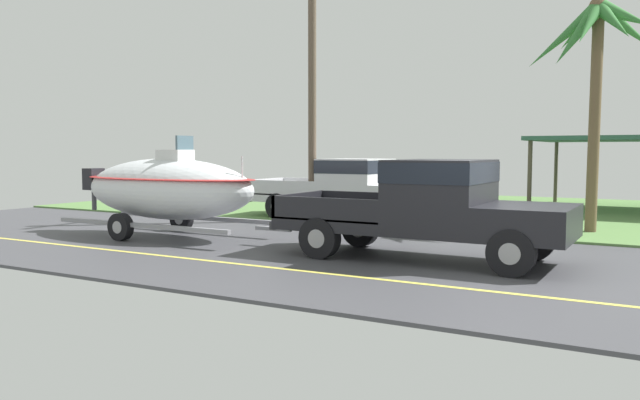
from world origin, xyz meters
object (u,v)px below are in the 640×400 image
Objects in this scene: boat_on_trailer at (167,188)px; parked_pickup_background at (355,186)px; carport_awning at (636,140)px; utility_pole at (312,70)px; pickup_truck_towing at (439,205)px; palm_tree_mid at (596,45)px.

parked_pickup_background is at bearing 67.36° from boat_on_trailer.
utility_pole reaches higher than carport_awning.
utility_pole reaches higher than boat_on_trailer.
pickup_truck_towing is 6.83m from boat_on_trailer.
carport_awning is (2.60, 12.56, 1.39)m from pickup_truck_towing.
pickup_truck_towing is at bearing 0.00° from boat_on_trailer.
boat_on_trailer is at bearing -180.00° from pickup_truck_towing.
parked_pickup_background is 1.01× the size of palm_tree_mid.
pickup_truck_towing is at bearing -50.74° from parked_pickup_background.
palm_tree_mid reaches higher than boat_on_trailer.
pickup_truck_towing is 7.14m from parked_pickup_background.
boat_on_trailer reaches higher than pickup_truck_towing.
boat_on_trailer is 5.92m from utility_pole.
palm_tree_mid is at bearing -95.03° from carport_awning.
carport_awning is at bearing 84.97° from palm_tree_mid.
pickup_truck_towing is 0.92× the size of boat_on_trailer.
parked_pickup_background is at bearing -177.00° from palm_tree_mid.
utility_pole is at bearing -171.61° from palm_tree_mid.
parked_pickup_background is (2.31, 5.53, -0.15)m from boat_on_trailer.
carport_awning reaches higher than pickup_truck_towing.
parked_pickup_background is 3.65m from utility_pole.
pickup_truck_towing is 12.91m from carport_awning.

